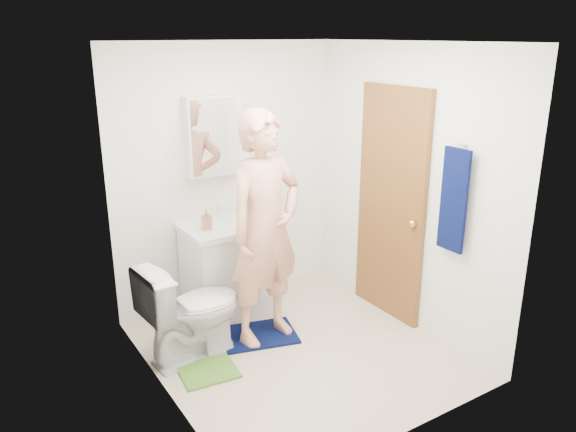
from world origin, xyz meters
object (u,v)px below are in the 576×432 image
object	(u,v)px
towel	(454,200)
toothbrush_cup	(252,211)
soap_dispenser	(206,220)
toilet	(192,310)
medicine_cabinet	(213,136)
vanity_cabinet	(229,271)
man	(265,229)

from	to	relation	value
towel	toothbrush_cup	xyz separation A→B (m)	(-0.88, 1.58, -0.35)
soap_dispenser	toilet	bearing A→B (deg)	-126.70
soap_dispenser	medicine_cabinet	bearing A→B (deg)	50.12
medicine_cabinet	towel	world-z (taller)	medicine_cabinet
vanity_cabinet	medicine_cabinet	xyz separation A→B (m)	(0.00, 0.22, 1.20)
toothbrush_cup	towel	bearing A→B (deg)	-60.84
soap_dispenser	man	xyz separation A→B (m)	(0.25, -0.57, 0.04)
toothbrush_cup	vanity_cabinet	bearing A→B (deg)	-162.90
medicine_cabinet	soap_dispenser	bearing A→B (deg)	-129.88
towel	toilet	world-z (taller)	towel
toothbrush_cup	man	size ratio (longest dim) A/B	0.06
toilet	towel	bearing A→B (deg)	-123.56
vanity_cabinet	toothbrush_cup	bearing A→B (deg)	17.10
towel	soap_dispenser	distance (m)	2.04
toothbrush_cup	man	xyz separation A→B (m)	(-0.26, -0.70, 0.07)
vanity_cabinet	toilet	size ratio (longest dim) A/B	0.98
medicine_cabinet	soap_dispenser	world-z (taller)	medicine_cabinet
toothbrush_cup	man	world-z (taller)	man
man	toilet	bearing A→B (deg)	163.45
medicine_cabinet	man	distance (m)	1.04
medicine_cabinet	toilet	size ratio (longest dim) A/B	0.86
toothbrush_cup	toilet	bearing A→B (deg)	-144.75
medicine_cabinet	soap_dispenser	xyz separation A→B (m)	(-0.21, -0.26, -0.66)
man	toothbrush_cup	bearing A→B (deg)	58.91
towel	toothbrush_cup	bearing A→B (deg)	119.16
medicine_cabinet	toothbrush_cup	world-z (taller)	medicine_cabinet
vanity_cabinet	toothbrush_cup	size ratio (longest dim) A/B	6.54
vanity_cabinet	toilet	bearing A→B (deg)	-137.73
towel	vanity_cabinet	bearing A→B (deg)	128.47
vanity_cabinet	soap_dispenser	size ratio (longest dim) A/B	4.59
vanity_cabinet	man	xyz separation A→B (m)	(0.04, -0.61, 0.57)
toilet	soap_dispenser	xyz separation A→B (m)	(0.38, 0.51, 0.53)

